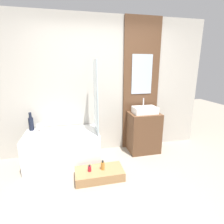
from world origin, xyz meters
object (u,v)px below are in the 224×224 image
(vase_round_light, at_px, (40,127))
(wooden_step_bench, at_px, (99,174))
(sink, at_px, (145,110))
(bathtub, at_px, (63,148))
(vase_tall_dark, at_px, (31,123))
(bottle_soap_primary, at_px, (90,168))
(bottle_soap_secondary, at_px, (103,166))

(vase_round_light, bearing_deg, wooden_step_bench, -41.27)
(sink, bearing_deg, bathtub, -176.40)
(vase_tall_dark, bearing_deg, bathtub, -24.98)
(bathtub, bearing_deg, vase_tall_dark, 155.02)
(sink, height_order, bottle_soap_primary, sink)
(bathtub, xyz_separation_m, vase_tall_dark, (-0.53, 0.25, 0.42))
(bathtub, bearing_deg, wooden_step_bench, -47.40)
(bathtub, bearing_deg, bottle_soap_primary, -56.02)
(vase_round_light, bearing_deg, bottle_soap_primary, -46.15)
(sink, distance_m, vase_tall_dark, 2.12)
(vase_tall_dark, bearing_deg, wooden_step_bench, -38.06)
(vase_round_light, height_order, bottle_soap_primary, vase_round_light)
(sink, distance_m, bottle_soap_primary, 1.53)
(bottle_soap_secondary, bearing_deg, vase_round_light, 140.34)
(bathtub, relative_size, wooden_step_bench, 1.69)
(bottle_soap_primary, height_order, bottle_soap_secondary, bottle_soap_secondary)
(bottle_soap_primary, xyz_separation_m, bottle_soap_secondary, (0.20, 0.00, 0.02))
(wooden_step_bench, relative_size, bottle_soap_secondary, 4.89)
(vase_round_light, distance_m, bottle_soap_primary, 1.24)
(vase_round_light, bearing_deg, bathtub, -30.10)
(vase_round_light, height_order, bottle_soap_secondary, vase_round_light)
(sink, height_order, vase_tall_dark, sink)
(bathtub, distance_m, bottle_soap_secondary, 0.86)
(vase_tall_dark, distance_m, vase_round_light, 0.16)
(sink, bearing_deg, bottle_soap_secondary, -143.91)
(wooden_step_bench, height_order, vase_tall_dark, vase_tall_dark)
(sink, bearing_deg, wooden_step_bench, -145.42)
(sink, bearing_deg, vase_tall_dark, 175.94)
(wooden_step_bench, bearing_deg, vase_tall_dark, 141.94)
(sink, relative_size, bottle_soap_primary, 4.43)
(vase_tall_dark, distance_m, bottle_soap_secondary, 1.51)
(vase_tall_dark, xyz_separation_m, vase_round_light, (0.14, -0.02, -0.07))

